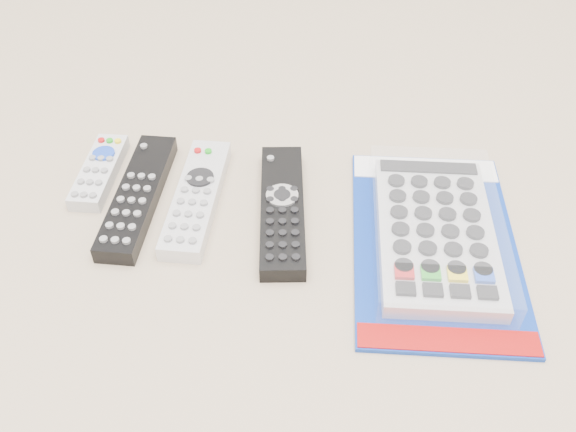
# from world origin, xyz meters

# --- Properties ---
(remote_small_grey) EXTENTS (0.04, 0.13, 0.02)m
(remote_small_grey) POSITION_xyz_m (-0.22, 0.06, 0.01)
(remote_small_grey) COLOR #B9B9BC
(remote_small_grey) RESTS_ON ground
(remote_slim_black) EXTENTS (0.05, 0.21, 0.02)m
(remote_slim_black) POSITION_xyz_m (-0.16, 0.02, 0.01)
(remote_slim_black) COLOR black
(remote_slim_black) RESTS_ON ground
(remote_silver_dvd) EXTENTS (0.05, 0.19, 0.02)m
(remote_silver_dvd) POSITION_xyz_m (-0.09, 0.03, 0.01)
(remote_silver_dvd) COLOR silver
(remote_silver_dvd) RESTS_ON ground
(remote_large_black) EXTENTS (0.08, 0.21, 0.02)m
(remote_large_black) POSITION_xyz_m (0.01, 0.02, 0.01)
(remote_large_black) COLOR black
(remote_large_black) RESTS_ON ground
(jumbo_remote_packaged) EXTENTS (0.20, 0.31, 0.04)m
(jumbo_remote_packaged) POSITION_xyz_m (0.19, -0.00, 0.02)
(jumbo_remote_packaged) COLOR navy
(jumbo_remote_packaged) RESTS_ON ground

